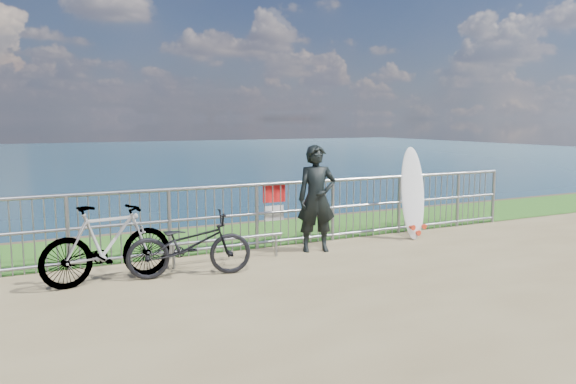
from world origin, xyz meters
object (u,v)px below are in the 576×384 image
surfer (317,199)px  surfboard (413,196)px  bicycle_far (108,244)px  bicycle_near (189,245)px

surfer → surfboard: surfer is taller
surfboard → bicycle_far: 5.53m
surfboard → bicycle_far: surfboard is taller
surfboard → bicycle_near: (-4.44, -0.62, -0.33)m
surfboard → bicycle_near: size_ratio=0.98×
bicycle_far → surfer: bearing=-94.1°
surfboard → bicycle_far: size_ratio=0.95×
surfer → bicycle_near: bearing=-150.0°
bicycle_near → bicycle_far: (-1.07, 0.20, 0.08)m
bicycle_near → bicycle_far: size_ratio=0.97×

